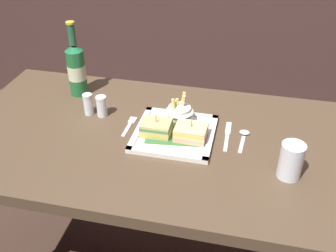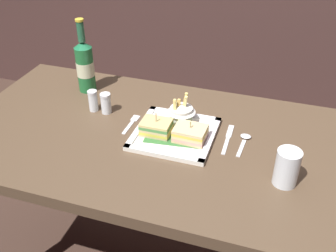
# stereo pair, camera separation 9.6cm
# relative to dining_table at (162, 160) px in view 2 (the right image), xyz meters

# --- Properties ---
(dining_table) EXTENTS (1.40, 0.73, 0.73)m
(dining_table) POSITION_rel_dining_table_xyz_m (0.00, 0.00, 0.00)
(dining_table) COLOR #4F3C2B
(dining_table) RESTS_ON ground_plane
(square_plate) EXTENTS (0.26, 0.26, 0.02)m
(square_plate) POSITION_rel_dining_table_xyz_m (0.04, 0.02, 0.10)
(square_plate) COLOR white
(square_plate) RESTS_ON dining_table
(sandwich_half_left) EXTENTS (0.10, 0.08, 0.08)m
(sandwich_half_left) POSITION_rel_dining_table_xyz_m (-0.02, 0.00, 0.13)
(sandwich_half_left) COLOR tan
(sandwich_half_left) RESTS_ON square_plate
(sandwich_half_right) EXTENTS (0.10, 0.08, 0.07)m
(sandwich_half_right) POSITION_rel_dining_table_xyz_m (0.10, 0.00, 0.13)
(sandwich_half_right) COLOR #DBB07F
(sandwich_half_right) RESTS_ON square_plate
(fries_cup) EXTENTS (0.10, 0.10, 0.11)m
(fries_cup) POSITION_rel_dining_table_xyz_m (0.04, 0.09, 0.15)
(fries_cup) COLOR white
(fries_cup) RESTS_ON square_plate
(beer_bottle) EXTENTS (0.07, 0.07, 0.29)m
(beer_bottle) POSITION_rel_dining_table_xyz_m (-0.38, 0.22, 0.21)
(beer_bottle) COLOR #1F6834
(beer_bottle) RESTS_ON dining_table
(water_glass) EXTENTS (0.07, 0.07, 0.11)m
(water_glass) POSITION_rel_dining_table_xyz_m (0.40, -0.11, 0.15)
(water_glass) COLOR silver
(water_glass) RESTS_ON dining_table
(fork) EXTENTS (0.02, 0.12, 0.00)m
(fork) POSITION_rel_dining_table_xyz_m (-0.12, 0.04, 0.10)
(fork) COLOR silver
(fork) RESTS_ON dining_table
(knife) EXTENTS (0.02, 0.17, 0.00)m
(knife) POSITION_rel_dining_table_xyz_m (0.21, 0.06, 0.10)
(knife) COLOR silver
(knife) RESTS_ON dining_table
(spoon) EXTENTS (0.04, 0.12, 0.01)m
(spoon) POSITION_rel_dining_table_xyz_m (0.27, 0.06, 0.10)
(spoon) COLOR silver
(spoon) RESTS_ON dining_table
(salt_shaker) EXTENTS (0.03, 0.03, 0.08)m
(salt_shaker) POSITION_rel_dining_table_xyz_m (-0.29, 0.08, 0.13)
(salt_shaker) COLOR silver
(salt_shaker) RESTS_ON dining_table
(pepper_shaker) EXTENTS (0.04, 0.04, 0.08)m
(pepper_shaker) POSITION_rel_dining_table_xyz_m (-0.24, 0.08, 0.13)
(pepper_shaker) COLOR silver
(pepper_shaker) RESTS_ON dining_table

